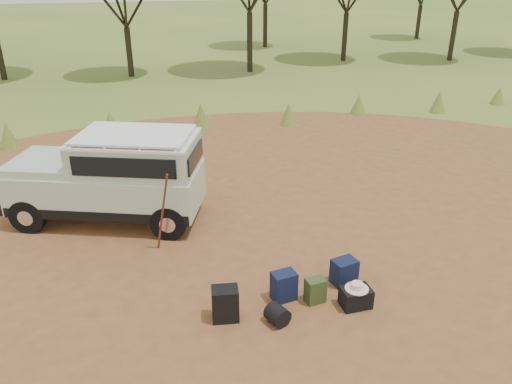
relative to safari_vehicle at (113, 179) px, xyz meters
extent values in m
plane|color=#537529|center=(2.87, -2.70, -0.98)|extent=(140.00, 140.00, 0.00)
cylinder|color=brown|center=(2.87, -2.70, -0.97)|extent=(23.00, 23.00, 0.01)
cone|color=#537529|center=(-3.13, 5.60, -0.55)|extent=(0.60, 0.60, 0.85)
cone|color=#537529|center=(-0.13, 6.50, -0.63)|extent=(0.60, 0.60, 0.70)
cone|color=#537529|center=(2.87, 6.10, -0.53)|extent=(0.60, 0.60, 0.90)
cone|color=#537529|center=(5.87, 5.70, -0.58)|extent=(0.60, 0.60, 0.80)
cone|color=#537529|center=(8.87, 6.40, -0.60)|extent=(0.60, 0.60, 0.75)
cone|color=#537529|center=(11.87, 5.80, -0.55)|extent=(0.60, 0.60, 0.85)
cone|color=#537529|center=(14.87, 6.20, -0.63)|extent=(0.60, 0.60, 0.70)
cylinder|color=black|center=(0.87, 15.50, 0.19)|extent=(0.28, 0.28, 2.34)
cylinder|color=black|center=(6.87, 15.10, 0.49)|extent=(0.28, 0.28, 2.93)
cylinder|color=black|center=(12.87, 16.80, 0.33)|extent=(0.28, 0.28, 2.61)
cylinder|color=black|center=(18.87, 15.30, 0.37)|extent=(0.28, 0.28, 2.70)
cylinder|color=black|center=(9.87, 22.80, 0.37)|extent=(0.28, 0.28, 2.70)
cylinder|color=black|center=(21.87, 23.80, 0.19)|extent=(0.28, 0.28, 2.34)
cube|color=#B4C9AB|center=(-0.13, 0.05, -0.18)|extent=(4.32, 2.94, 0.84)
cube|color=black|center=(-0.13, 0.05, -0.50)|extent=(4.26, 2.94, 0.21)
cube|color=#B4C9AB|center=(0.54, -0.20, 0.57)|extent=(2.87, 2.34, 0.67)
cube|color=white|center=(0.54, -0.20, 0.93)|extent=(2.88, 2.37, 0.05)
cube|color=white|center=(0.54, -0.20, 1.02)|extent=(2.66, 2.21, 0.04)
cube|color=#B4C9AB|center=(-1.31, 0.49, 0.33)|extent=(1.92, 1.96, 0.18)
cube|color=black|center=(-0.60, 0.22, 0.61)|extent=(0.61, 1.31, 0.47)
cube|color=black|center=(0.26, -0.96, 0.61)|extent=(1.99, 0.77, 0.40)
cube|color=black|center=(0.82, 0.55, 0.61)|extent=(1.99, 0.77, 0.40)
cube|color=black|center=(1.72, -0.64, 0.57)|extent=(0.50, 1.25, 0.37)
cube|color=black|center=(-2.05, 0.76, -0.44)|extent=(0.68, 1.55, 0.30)
cylinder|color=black|center=(-2.15, 0.80, 0.27)|extent=(0.46, 1.10, 0.06)
cylinder|color=black|center=(-2.15, 0.80, -0.20)|extent=(0.46, 1.10, 0.06)
cylinder|color=silver|center=(-2.25, 0.57, 0.09)|extent=(0.13, 0.20, 0.20)
cylinder|color=silver|center=(-2.08, 1.04, 0.09)|extent=(0.13, 0.20, 0.20)
cube|color=white|center=(-2.12, 0.79, -0.34)|extent=(0.16, 0.36, 0.11)
cylinder|color=black|center=(-0.27, 0.93, 0.51)|extent=(0.09, 0.09, 0.73)
cylinder|color=black|center=(-1.79, -0.09, -0.60)|extent=(0.79, 0.49, 0.75)
cylinder|color=black|center=(-1.29, 1.25, -0.60)|extent=(0.79, 0.49, 0.75)
cylinder|color=black|center=(1.04, -1.15, -0.60)|extent=(0.79, 0.49, 0.75)
cylinder|color=black|center=(1.54, 0.19, -0.60)|extent=(0.79, 0.49, 0.75)
cylinder|color=maroon|center=(0.90, -1.61, -0.13)|extent=(0.33, 0.32, 1.69)
cube|color=black|center=(1.63, -3.97, -0.69)|extent=(0.46, 0.37, 0.58)
cube|color=#121B39|center=(2.69, -3.71, -0.72)|extent=(0.44, 0.34, 0.52)
cube|color=#3A4922|center=(3.18, -3.91, -0.75)|extent=(0.35, 0.27, 0.44)
cube|color=#121B39|center=(3.87, -3.54, -0.74)|extent=(0.48, 0.40, 0.47)
cube|color=black|center=(3.78, -4.21, -0.80)|extent=(0.49, 0.35, 0.35)
cylinder|color=black|center=(2.40, -4.28, -0.82)|extent=(0.42, 0.42, 0.32)
cylinder|color=beige|center=(3.78, -4.21, -0.62)|extent=(0.39, 0.39, 0.02)
cylinder|color=beige|center=(3.78, -4.21, -0.56)|extent=(0.19, 0.19, 0.10)
camera|label=1|loc=(0.45, -10.30, 4.26)|focal=35.00mm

